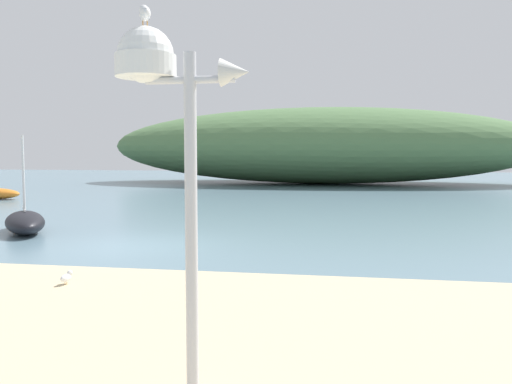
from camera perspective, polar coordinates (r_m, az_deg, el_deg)
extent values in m
plane|color=slate|center=(14.61, -12.97, -5.86)|extent=(120.00, 120.00, 0.00)
ellipsoid|color=#517547|center=(43.96, 7.39, 5.14)|extent=(36.57, 13.43, 6.41)
cylinder|color=silver|center=(4.94, -7.22, -3.91)|extent=(0.12, 0.12, 3.30)
cylinder|color=silver|center=(4.94, -7.37, 12.28)|extent=(0.87, 0.07, 0.07)
cylinder|color=white|center=(5.10, -12.18, 13.55)|extent=(0.58, 0.58, 0.21)
sphere|color=white|center=(5.12, -12.20, 14.70)|extent=(0.53, 0.53, 0.53)
cone|color=silver|center=(4.85, -2.34, 13.19)|extent=(0.27, 0.26, 0.26)
cylinder|color=orange|center=(5.18, -12.48, 17.87)|extent=(0.01, 0.01, 0.05)
cylinder|color=orange|center=(5.18, -12.02, 17.86)|extent=(0.01, 0.01, 0.05)
ellipsoid|color=white|center=(5.20, -12.27, 18.82)|extent=(0.20, 0.25, 0.13)
ellipsoid|color=#9EA0A8|center=(5.21, -12.27, 19.05)|extent=(0.17, 0.23, 0.04)
sphere|color=white|center=(5.31, -12.39, 19.22)|extent=(0.09, 0.09, 0.09)
cone|color=gold|center=(5.38, -12.45, 18.97)|extent=(0.05, 0.06, 0.02)
ellipsoid|color=black|center=(18.07, -24.33, -3.08)|extent=(2.83, 3.28, 0.69)
cylinder|color=silver|center=(17.95, -24.48, 1.56)|extent=(0.08, 0.08, 2.65)
cylinder|color=silver|center=(18.50, -24.43, -1.71)|extent=(0.89, 1.20, 0.06)
cylinder|color=orange|center=(9.95, -20.50, -9.49)|extent=(0.01, 0.01, 0.05)
cylinder|color=orange|center=(9.93, -20.32, -9.52)|extent=(0.01, 0.01, 0.05)
ellipsoid|color=white|center=(9.92, -20.42, -8.97)|extent=(0.16, 0.27, 0.14)
ellipsoid|color=#9EA0A8|center=(9.91, -20.43, -8.83)|extent=(0.13, 0.26, 0.05)
sphere|color=white|center=(9.98, -20.03, -8.45)|extent=(0.10, 0.10, 0.10)
cone|color=gold|center=(10.04, -19.77, -8.41)|extent=(0.04, 0.06, 0.03)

